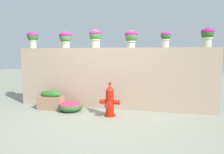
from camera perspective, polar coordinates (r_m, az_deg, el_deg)
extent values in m
plane|color=gray|center=(4.38, -2.89, -12.02)|extent=(24.00, 24.00, 0.00)
cube|color=tan|center=(5.24, 0.18, -0.33)|extent=(5.00, 0.34, 1.53)
cylinder|color=beige|center=(6.07, -21.05, 8.51)|extent=(0.18, 0.18, 0.23)
cylinder|color=beige|center=(6.07, -21.09, 9.46)|extent=(0.21, 0.21, 0.03)
sphere|color=#2F6527|center=(6.08, -21.13, 10.36)|extent=(0.29, 0.29, 0.29)
ellipsoid|color=#AD2782|center=(6.08, -21.15, 10.83)|extent=(0.30, 0.30, 0.16)
cylinder|color=beige|center=(5.63, -12.72, 8.63)|extent=(0.21, 0.21, 0.16)
cylinder|color=beige|center=(5.64, -12.74, 9.31)|extent=(0.25, 0.25, 0.03)
sphere|color=#3D7934|center=(5.64, -12.77, 10.62)|extent=(0.32, 0.32, 0.32)
ellipsoid|color=#B81D78|center=(5.65, -12.79, 11.18)|extent=(0.33, 0.33, 0.17)
cylinder|color=beige|center=(5.35, -4.63, 9.17)|extent=(0.22, 0.22, 0.22)
cylinder|color=beige|center=(5.35, -4.64, 10.17)|extent=(0.26, 0.26, 0.03)
sphere|color=#35802F|center=(5.36, -4.65, 11.36)|extent=(0.30, 0.30, 0.30)
ellipsoid|color=#AA2880|center=(5.37, -4.66, 11.92)|extent=(0.31, 0.31, 0.16)
cylinder|color=#BCB6AB|center=(5.14, 5.29, 8.98)|extent=(0.20, 0.20, 0.17)
cylinder|color=#BCB6AB|center=(5.15, 5.30, 9.74)|extent=(0.23, 0.23, 0.03)
sphere|color=#3E7C37|center=(5.15, 5.31, 11.11)|extent=(0.30, 0.30, 0.30)
ellipsoid|color=#AE1E79|center=(5.16, 5.32, 11.70)|extent=(0.32, 0.32, 0.17)
cylinder|color=beige|center=(5.10, 14.56, 8.99)|extent=(0.17, 0.17, 0.20)
cylinder|color=beige|center=(5.10, 14.59, 9.92)|extent=(0.20, 0.20, 0.03)
sphere|color=#2A5B26|center=(5.11, 14.62, 11.00)|extent=(0.23, 0.23, 0.23)
ellipsoid|color=#AD2A84|center=(5.11, 14.63, 11.45)|extent=(0.24, 0.24, 0.13)
cylinder|color=#BABF9D|center=(5.22, 24.80, 8.66)|extent=(0.20, 0.20, 0.22)
cylinder|color=#BABF9D|center=(5.23, 24.85, 9.69)|extent=(0.23, 0.23, 0.03)
sphere|color=#22591F|center=(5.23, 24.90, 10.80)|extent=(0.27, 0.27, 0.27)
ellipsoid|color=#AC1D78|center=(5.24, 24.93, 11.32)|extent=(0.29, 0.29, 0.15)
cylinder|color=red|center=(4.70, -0.59, -10.51)|extent=(0.25, 0.25, 0.03)
cylinder|color=red|center=(4.63, -0.59, -7.24)|extent=(0.18, 0.18, 0.58)
cone|color=red|center=(4.56, -0.60, -2.94)|extent=(0.19, 0.19, 0.12)
cylinder|color=red|center=(4.54, -0.60, -1.87)|extent=(0.06, 0.06, 0.05)
cylinder|color=red|center=(4.66, -2.52, -6.77)|extent=(0.14, 0.11, 0.11)
cylinder|color=red|center=(4.59, 1.37, -6.98)|extent=(0.14, 0.11, 0.11)
cylinder|color=red|center=(4.47, -1.07, -7.69)|extent=(0.13, 0.15, 0.13)
ellipsoid|color=#2B582A|center=(5.14, -11.42, -8.08)|extent=(0.60, 0.54, 0.24)
ellipsoid|color=#DA314F|center=(5.13, -11.43, -7.50)|extent=(0.54, 0.48, 0.13)
cube|color=#9D7559|center=(5.41, -16.56, -6.87)|extent=(0.64, 0.25, 0.33)
ellipsoid|color=#306727|center=(5.36, -16.64, -4.52)|extent=(0.54, 0.22, 0.18)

